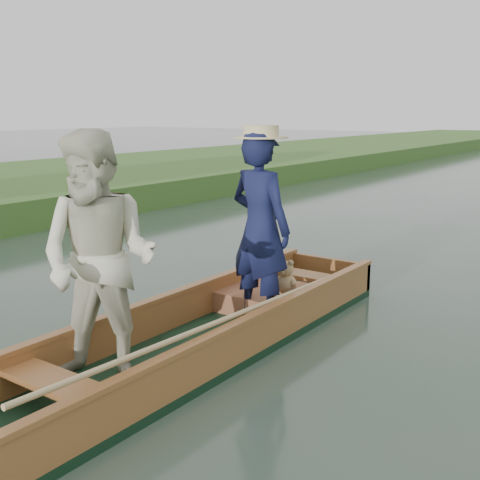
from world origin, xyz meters
The scene contains 2 objects.
ground centered at (0.00, 0.00, 0.00)m, with size 120.00×120.00×0.00m, color #283D30.
punt centered at (-0.03, -0.25, 0.77)m, with size 1.25×5.00×2.05m.
Camera 1 is at (3.34, -4.03, 2.17)m, focal length 45.00 mm.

